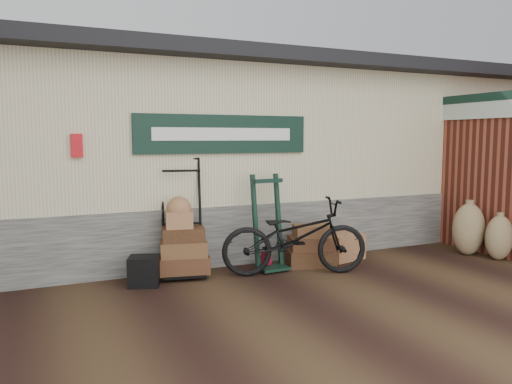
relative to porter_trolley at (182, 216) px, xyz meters
The scene contains 11 objects.
ground 1.53m from the porter_trolley, 41.23° to the right, with size 80.00×80.00×0.00m, color black.
station_building 2.26m from the porter_trolley, 62.91° to the left, with size 14.40×4.10×3.20m.
brick_outbuilding 5.70m from the porter_trolley, ahead, with size 1.71×4.51×2.62m.
porter_trolley is the anchor object (origin of this frame).
green_barrow 1.24m from the porter_trolley, 11.77° to the right, with size 0.50×0.42×1.37m, color black, non-canonical shape.
suitcase_stack 1.97m from the porter_trolley, ahead, with size 0.70×0.44×0.62m, color #321E10, non-canonical shape.
wicker_hamper 2.62m from the porter_trolley, ahead, with size 0.62×0.41×0.41m, color brown.
black_trunk 0.94m from the porter_trolley, 151.54° to the right, with size 0.38×0.33×0.38m, color black.
bicycle 1.58m from the porter_trolley, 24.77° to the right, with size 2.03×0.71×1.18m, color black.
burlap_sack_left 4.64m from the porter_trolley, ahead, with size 0.53×0.44×0.85m, color olive.
burlap_sack_right 4.91m from the porter_trolley, 14.66° to the right, with size 0.44×0.37×0.70m, color olive.
Camera 1 is at (-2.85, -5.78, 1.89)m, focal length 35.00 mm.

